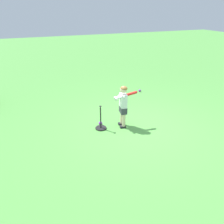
{
  "coord_description": "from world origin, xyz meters",
  "views": [
    {
      "loc": [
        -4.58,
        2.66,
        2.86
      ],
      "look_at": [
        0.26,
        0.68,
        0.45
      ],
      "focal_mm": 37.45,
      "sensor_mm": 36.0,
      "label": 1
    }
  ],
  "objects_px": {
    "play_ball_near_batter": "(100,123)",
    "batting_tee": "(101,125)",
    "play_ball_center_lawn": "(140,90)",
    "child_batter": "(123,103)"
  },
  "relations": [
    {
      "from": "play_ball_center_lawn",
      "to": "play_ball_near_batter",
      "type": "xyz_separation_m",
      "value": [
        -1.89,
        2.19,
        0.01
      ]
    },
    {
      "from": "batting_tee",
      "to": "play_ball_near_batter",
      "type": "bearing_deg",
      "value": -16.74
    },
    {
      "from": "play_ball_near_batter",
      "to": "batting_tee",
      "type": "distance_m",
      "value": 0.21
    },
    {
      "from": "play_ball_near_batter",
      "to": "batting_tee",
      "type": "relative_size",
      "value": 0.16
    },
    {
      "from": "child_batter",
      "to": "batting_tee",
      "type": "bearing_deg",
      "value": 82.19
    },
    {
      "from": "child_batter",
      "to": "play_ball_center_lawn",
      "type": "distance_m",
      "value": 2.8
    },
    {
      "from": "play_ball_near_batter",
      "to": "batting_tee",
      "type": "xyz_separation_m",
      "value": [
        -0.19,
        0.06,
        0.06
      ]
    },
    {
      "from": "play_ball_near_batter",
      "to": "batting_tee",
      "type": "height_order",
      "value": "batting_tee"
    },
    {
      "from": "play_ball_near_batter",
      "to": "child_batter",
      "type": "bearing_deg",
      "value": -117.4
    },
    {
      "from": "batting_tee",
      "to": "play_ball_center_lawn",
      "type": "bearing_deg",
      "value": -47.15
    }
  ]
}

